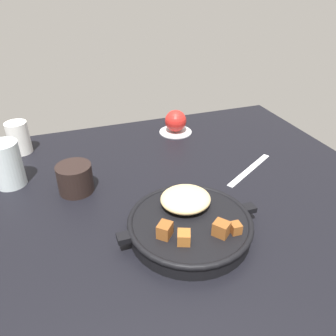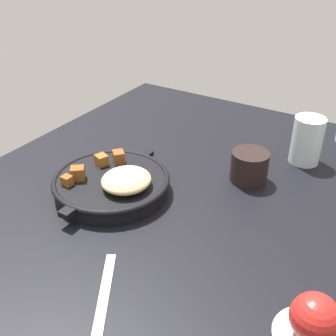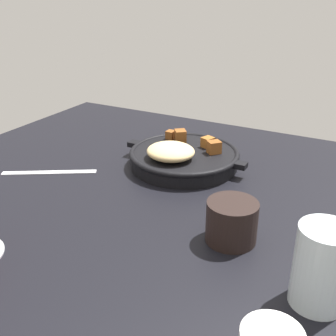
# 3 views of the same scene
# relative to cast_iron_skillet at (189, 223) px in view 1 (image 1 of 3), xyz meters

# --- Properties ---
(ground_plane) EXTENTS (1.15, 0.92, 0.02)m
(ground_plane) POSITION_rel_cast_iron_skillet_xyz_m (-0.04, 0.13, -0.04)
(ground_plane) COLOR black
(cast_iron_skillet) EXTENTS (0.29, 0.25, 0.07)m
(cast_iron_skillet) POSITION_rel_cast_iron_skillet_xyz_m (0.00, 0.00, 0.00)
(cast_iron_skillet) COLOR black
(cast_iron_skillet) RESTS_ON ground_plane
(saucer_plate) EXTENTS (0.11, 0.11, 0.01)m
(saucer_plate) POSITION_rel_cast_iron_skillet_xyz_m (0.14, 0.46, -0.02)
(saucer_plate) COLOR #B7BABF
(saucer_plate) RESTS_ON ground_plane
(red_apple) EXTENTS (0.07, 0.07, 0.07)m
(red_apple) POSITION_rel_cast_iron_skillet_xyz_m (0.14, 0.46, 0.02)
(red_apple) COLOR red
(red_apple) RESTS_ON saucer_plate
(butter_knife) EXTENTS (0.18, 0.12, 0.00)m
(butter_knife) POSITION_rel_cast_iron_skillet_xyz_m (0.24, 0.17, -0.02)
(butter_knife) COLOR silver
(butter_knife) RESTS_ON ground_plane
(water_glass_tall) EXTENTS (0.07, 0.07, 0.11)m
(water_glass_tall) POSITION_rel_cast_iron_skillet_xyz_m (-0.35, 0.31, 0.03)
(water_glass_tall) COLOR silver
(water_glass_tall) RESTS_ON ground_plane
(white_creamer_pitcher) EXTENTS (0.06, 0.06, 0.09)m
(white_creamer_pitcher) POSITION_rel_cast_iron_skillet_xyz_m (-0.33, 0.48, 0.02)
(white_creamer_pitcher) COLOR white
(white_creamer_pitcher) RESTS_ON ground_plane
(coffee_mug_dark) EXTENTS (0.08, 0.08, 0.07)m
(coffee_mug_dark) POSITION_rel_cast_iron_skillet_xyz_m (-0.20, 0.23, 0.01)
(coffee_mug_dark) COLOR black
(coffee_mug_dark) RESTS_ON ground_plane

